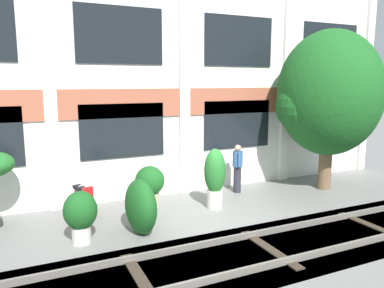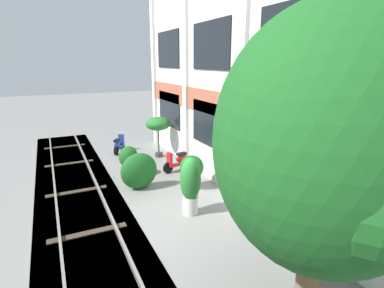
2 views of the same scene
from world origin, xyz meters
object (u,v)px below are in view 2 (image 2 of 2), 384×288
Objects in this scene: broadleaf_tree at (325,148)px; topiary_hedge at (139,171)px; potted_plant_stone_basin at (190,184)px; resident_by_doorway at (249,199)px; potted_plant_tall_urn at (158,125)px; potted_plant_glazed_jar at (192,170)px; scooter_near_curb at (119,145)px; scooter_second_parked at (178,161)px; potted_plant_fluted_column at (129,159)px.

broadleaf_tree is 7.60m from topiary_hedge.
resident_by_doorway is (1.47, 1.11, -0.09)m from potted_plant_stone_basin.
potted_plant_tall_urn is at bearing 175.00° from broadleaf_tree.
potted_plant_glazed_jar is 5.92m from scooter_near_curb.
potted_plant_tall_urn is at bearing -101.79° from scooter_second_parked.
potted_plant_tall_urn reaches higher than topiary_hedge.
potted_plant_tall_urn reaches higher than scooter_near_curb.
broadleaf_tree reaches higher than scooter_near_curb.
potted_plant_tall_urn reaches higher than potted_plant_glazed_jar.
potted_plant_tall_urn is at bearing -161.41° from resident_by_doorway.
potted_plant_tall_urn is (-5.96, 1.10, 0.64)m from potted_plant_stone_basin.
potted_plant_fluted_column is 4.13m from potted_plant_stone_basin.
resident_by_doorway reaches higher than topiary_hedge.
resident_by_doorway is at bearing 0.11° from potted_plant_tall_urn.
scooter_second_parked is at bearing 173.18° from broadleaf_tree.
potted_plant_stone_basin is 0.91× the size of potted_plant_tall_urn.
topiary_hedge reaches higher than scooter_second_parked.
potted_plant_tall_urn is 1.58× the size of potted_plant_glazed_jar.
potted_plant_tall_urn is at bearing 149.78° from topiary_hedge.
potted_plant_tall_urn reaches higher than potted_plant_stone_basin.
potted_plant_glazed_jar is at bearing -2.88° from potted_plant_tall_urn.
broadleaf_tree is 4.35× the size of potted_plant_glazed_jar.
broadleaf_tree is at bearing 2.35° from potted_plant_stone_basin.
scooter_near_curb is 0.89× the size of scooter_second_parked.
scooter_near_curb is (-5.73, -1.45, -0.29)m from potted_plant_glazed_jar.
potted_plant_fluted_column is (-8.53, -1.07, -2.55)m from broadleaf_tree.
potted_plant_stone_basin reaches higher than resident_by_doorway.
potted_plant_fluted_column is 1.00× the size of potted_plant_glazed_jar.
topiary_hedge is at bearing 15.62° from scooter_second_parked.
resident_by_doorway reaches higher than scooter_second_parked.
topiary_hedge is (1.46, 0.01, -0.04)m from potted_plant_fluted_column.
potted_plant_glazed_jar is at bearing 152.99° from potted_plant_stone_basin.
resident_by_doorway reaches higher than potted_plant_fluted_column.
scooter_near_curb is 4.92m from topiary_hedge.
potted_plant_fluted_column is 1.04× the size of scooter_near_curb.
potted_plant_fluted_column is at bearing -22.52° from scooter_second_parked.
scooter_second_parked is at bearing 1.64° from potted_plant_tall_urn.
resident_by_doorway is (7.43, 0.01, -0.73)m from potted_plant_tall_urn.
broadleaf_tree reaches higher than potted_plant_stone_basin.
potted_plant_fluted_column is 0.76× the size of resident_by_doorway.
broadleaf_tree reaches higher than potted_plant_fluted_column.
potted_plant_glazed_jar is (-6.24, 0.70, -2.55)m from broadleaf_tree.
potted_plant_tall_urn is at bearing -99.69° from scooter_near_curb.
broadleaf_tree is 3.03× the size of potted_plant_stone_basin.
potted_plant_stone_basin is 1.97m from potted_plant_glazed_jar.
broadleaf_tree reaches higher than scooter_second_parked.
scooter_second_parked is (-1.96, 0.28, -0.29)m from potted_plant_glazed_jar.
potted_plant_glazed_jar is at bearing 64.99° from topiary_hedge.
resident_by_doorway reaches higher than scooter_near_curb.
potted_plant_stone_basin is 2.73m from topiary_hedge.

